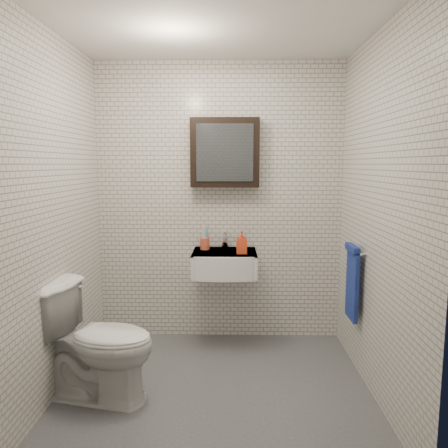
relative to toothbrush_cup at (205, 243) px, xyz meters
name	(u,v)px	position (x,y,z in m)	size (l,w,h in m)	color
ground	(215,388)	(0.13, -0.87, -0.90)	(2.20, 2.00, 0.01)	#4C4F54
room_shell	(215,184)	(0.13, -0.87, 0.56)	(2.22, 2.02, 2.51)	silver
washbasin	(224,263)	(0.18, -0.14, -0.15)	(0.55, 0.50, 0.20)	white
faucet	(225,241)	(0.18, 0.06, 0.01)	(0.06, 0.20, 0.15)	silver
mirror_cabinet	(225,153)	(0.18, 0.06, 0.79)	(0.60, 0.15, 0.60)	black
towel_rail	(352,279)	(1.17, -0.52, -0.18)	(0.09, 0.30, 0.58)	silver
toothbrush_cup	(205,243)	(0.00, 0.00, 0.00)	(0.11, 0.11, 0.23)	#CA4F32
soap_bottle	(242,242)	(0.32, -0.17, 0.04)	(0.09, 0.09, 0.20)	#FF501A
toilet	(97,341)	(-0.67, -0.99, -0.50)	(0.46, 0.80, 0.82)	white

